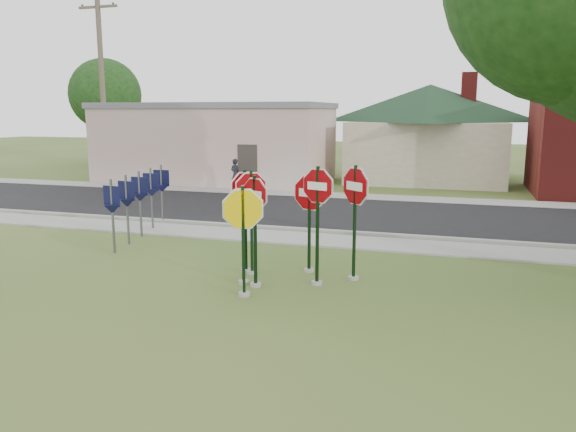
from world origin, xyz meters
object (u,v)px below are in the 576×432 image
(pedestrian, at_px, (236,175))
(stop_sign_left, at_px, (243,223))
(stop_sign_yellow, at_px, (243,226))
(stop_sign_center, at_px, (255,217))
(utility_pole_near, at_px, (102,87))

(pedestrian, bearing_deg, stop_sign_left, 130.51)
(stop_sign_yellow, height_order, pedestrian, stop_sign_yellow)
(stop_sign_center, relative_size, utility_pole_near, 0.27)
(stop_sign_left, height_order, pedestrian, stop_sign_left)
(stop_sign_center, distance_m, stop_sign_left, 0.37)
(stop_sign_yellow, height_order, stop_sign_left, stop_sign_yellow)
(utility_pole_near, height_order, pedestrian, utility_pole_near)
(stop_sign_center, distance_m, pedestrian, 14.68)
(pedestrian, bearing_deg, stop_sign_yellow, 130.46)
(stop_sign_yellow, distance_m, pedestrian, 15.28)
(pedestrian, bearing_deg, utility_pole_near, 10.35)
(utility_pole_near, bearing_deg, stop_sign_left, -46.86)
(stop_sign_left, relative_size, utility_pole_near, 0.24)
(stop_sign_center, height_order, utility_pole_near, utility_pole_near)
(utility_pole_near, bearing_deg, stop_sign_yellow, -47.69)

